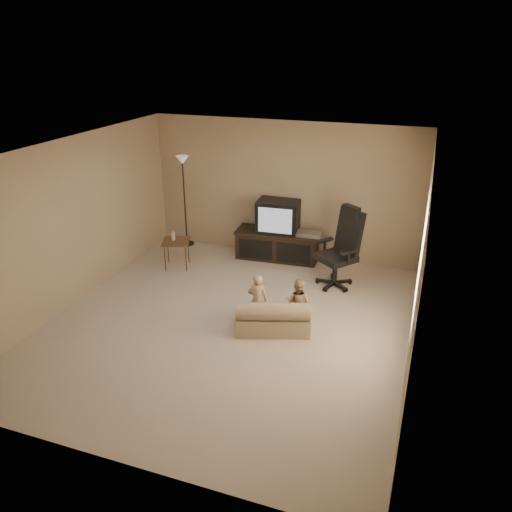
{
  "coord_description": "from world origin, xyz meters",
  "views": [
    {
      "loc": [
        2.43,
        -5.75,
        3.78
      ],
      "look_at": [
        0.22,
        0.6,
        0.85
      ],
      "focal_mm": 35.0,
      "sensor_mm": 36.0,
      "label": 1
    }
  ],
  "objects_px": {
    "floor_lamp": "(183,181)",
    "toddler_left": "(257,300)",
    "child_sofa": "(273,318)",
    "side_table": "(176,241)",
    "office_chair": "(340,258)",
    "tv_stand": "(278,235)",
    "toddler_right": "(298,303)"
  },
  "relations": [
    {
      "from": "floor_lamp",
      "to": "toddler_left",
      "type": "distance_m",
      "value": 3.48
    },
    {
      "from": "side_table",
      "to": "child_sofa",
      "type": "distance_m",
      "value": 2.73
    },
    {
      "from": "toddler_right",
      "to": "child_sofa",
      "type": "bearing_deg",
      "value": 52.81
    },
    {
      "from": "floor_lamp",
      "to": "child_sofa",
      "type": "bearing_deg",
      "value": -44.25
    },
    {
      "from": "child_sofa",
      "to": "toddler_left",
      "type": "height_order",
      "value": "toddler_left"
    },
    {
      "from": "child_sofa",
      "to": "toddler_right",
      "type": "xyz_separation_m",
      "value": [
        0.29,
        0.27,
        0.16
      ]
    },
    {
      "from": "office_chair",
      "to": "side_table",
      "type": "xyz_separation_m",
      "value": [
        -2.87,
        -0.25,
        0.01
      ]
    },
    {
      "from": "child_sofa",
      "to": "office_chair",
      "type": "bearing_deg",
      "value": 52.97
    },
    {
      "from": "tv_stand",
      "to": "toddler_left",
      "type": "bearing_deg",
      "value": -83.96
    },
    {
      "from": "side_table",
      "to": "toddler_left",
      "type": "bearing_deg",
      "value": -34.55
    },
    {
      "from": "toddler_left",
      "to": "side_table",
      "type": "bearing_deg",
      "value": -46.57
    },
    {
      "from": "toddler_left",
      "to": "toddler_right",
      "type": "relative_size",
      "value": 1.08
    },
    {
      "from": "toddler_right",
      "to": "office_chair",
      "type": "bearing_deg",
      "value": -91.89
    },
    {
      "from": "office_chair",
      "to": "side_table",
      "type": "relative_size",
      "value": 1.96
    },
    {
      "from": "child_sofa",
      "to": "tv_stand",
      "type": "bearing_deg",
      "value": 87.35
    },
    {
      "from": "side_table",
      "to": "toddler_left",
      "type": "height_order",
      "value": "toddler_left"
    },
    {
      "from": "child_sofa",
      "to": "toddler_left",
      "type": "xyz_separation_m",
      "value": [
        -0.26,
        0.1,
        0.19
      ]
    },
    {
      "from": "floor_lamp",
      "to": "tv_stand",
      "type": "bearing_deg",
      "value": -1.72
    },
    {
      "from": "office_chair",
      "to": "side_table",
      "type": "height_order",
      "value": "office_chair"
    },
    {
      "from": "floor_lamp",
      "to": "toddler_left",
      "type": "height_order",
      "value": "floor_lamp"
    },
    {
      "from": "child_sofa",
      "to": "toddler_right",
      "type": "bearing_deg",
      "value": 24.74
    },
    {
      "from": "tv_stand",
      "to": "child_sofa",
      "type": "xyz_separation_m",
      "value": [
        0.67,
        -2.47,
        -0.26
      ]
    },
    {
      "from": "office_chair",
      "to": "child_sofa",
      "type": "distance_m",
      "value": 1.86
    },
    {
      "from": "side_table",
      "to": "floor_lamp",
      "type": "height_order",
      "value": "floor_lamp"
    },
    {
      "from": "office_chair",
      "to": "child_sofa",
      "type": "bearing_deg",
      "value": -70.61
    },
    {
      "from": "side_table",
      "to": "tv_stand",
      "type": "bearing_deg",
      "value": 31.68
    },
    {
      "from": "tv_stand",
      "to": "office_chair",
      "type": "xyz_separation_m",
      "value": [
        1.28,
        -0.73,
        0.02
      ]
    },
    {
      "from": "office_chair",
      "to": "tv_stand",
      "type": "bearing_deg",
      "value": -171.31
    },
    {
      "from": "office_chair",
      "to": "floor_lamp",
      "type": "relative_size",
      "value": 0.76
    },
    {
      "from": "toddler_right",
      "to": "tv_stand",
      "type": "bearing_deg",
      "value": -56.26
    },
    {
      "from": "office_chair",
      "to": "toddler_left",
      "type": "xyz_separation_m",
      "value": [
        -0.86,
        -1.64,
        -0.09
      ]
    },
    {
      "from": "toddler_left",
      "to": "child_sofa",
      "type": "bearing_deg",
      "value": 146.5
    }
  ]
}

